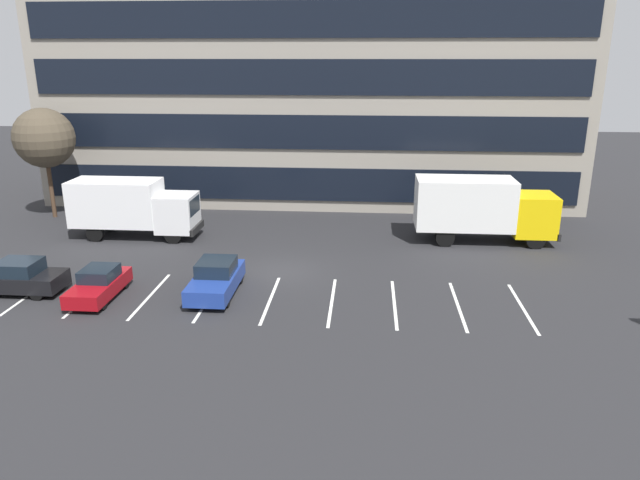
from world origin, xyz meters
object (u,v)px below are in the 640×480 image
(bare_tree, at_px, (44,138))
(sedan_maroon, at_px, (99,284))
(sedan_navy, at_px, (216,279))
(sedan_black, at_px, (17,277))
(box_truck_white, at_px, (132,206))
(box_truck_yellow, at_px, (482,207))

(bare_tree, bearing_deg, sedan_maroon, -55.24)
(sedan_navy, xyz_separation_m, sedan_maroon, (-5.20, -0.88, -0.09))
(sedan_black, distance_m, sedan_maroon, 4.08)
(sedan_black, bearing_deg, box_truck_white, 76.79)
(sedan_black, relative_size, bare_tree, 0.60)
(sedan_maroon, distance_m, bare_tree, 16.83)
(box_truck_white, xyz_separation_m, sedan_maroon, (1.97, -9.21, -1.31))
(box_truck_yellow, bearing_deg, sedan_maroon, -151.97)
(sedan_black, xyz_separation_m, sedan_maroon, (4.07, -0.29, -0.09))
(sedan_black, distance_m, bare_tree, 14.71)
(box_truck_white, relative_size, sedan_maroon, 1.95)
(bare_tree, bearing_deg, box_truck_yellow, -6.70)
(box_truck_white, xyz_separation_m, sedan_black, (-2.09, -8.92, -1.23))
(box_truck_yellow, height_order, box_truck_white, box_truck_yellow)
(box_truck_white, xyz_separation_m, sedan_navy, (7.17, -8.33, -1.22))
(sedan_black, height_order, bare_tree, bare_tree)
(box_truck_yellow, bearing_deg, box_truck_white, -177.83)
(box_truck_white, height_order, sedan_navy, box_truck_white)
(box_truck_yellow, distance_m, sedan_maroon, 21.31)
(sedan_maroon, bearing_deg, sedan_black, 175.95)
(box_truck_yellow, height_order, sedan_maroon, box_truck_yellow)
(box_truck_yellow, height_order, sedan_black, box_truck_yellow)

